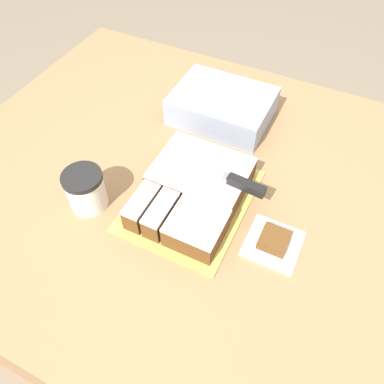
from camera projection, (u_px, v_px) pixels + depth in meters
ground_plane at (198, 317)px, 1.71m from camera, size 8.00×8.00×0.00m
countertop at (199, 269)px, 1.34m from camera, size 1.40×1.10×0.95m
cake_board at (192, 201)px, 0.93m from camera, size 0.27×0.34×0.01m
cake at (194, 191)px, 0.90m from camera, size 0.23×0.29×0.06m
knife at (234, 181)px, 0.87m from camera, size 0.27×0.04×0.02m
coffee_cup at (86, 190)px, 0.89m from camera, size 0.09×0.09×0.10m
paper_napkin at (273, 243)px, 0.85m from camera, size 0.12×0.12×0.01m
brownie at (274, 240)px, 0.84m from camera, size 0.06×0.06×0.02m
storage_box at (222, 106)px, 1.10m from camera, size 0.28×0.21×0.09m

